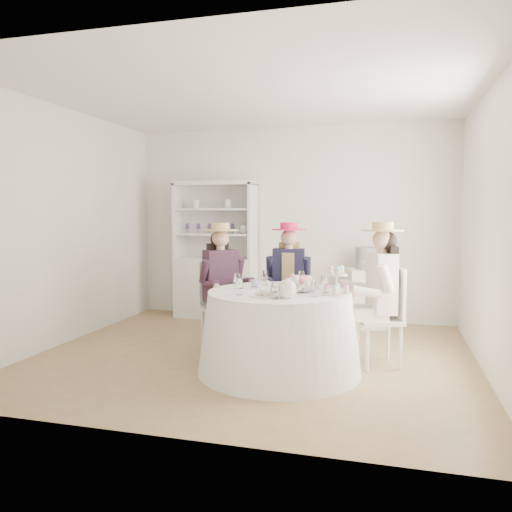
# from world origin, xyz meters

# --- Properties ---
(ground) EXTENTS (4.50, 4.50, 0.00)m
(ground) POSITION_xyz_m (0.00, 0.00, 0.00)
(ground) COLOR olive
(ground) RESTS_ON ground
(ceiling) EXTENTS (4.50, 4.50, 0.00)m
(ceiling) POSITION_xyz_m (0.00, 0.00, 2.70)
(ceiling) COLOR white
(ceiling) RESTS_ON wall_back
(wall_back) EXTENTS (4.50, 0.00, 4.50)m
(wall_back) POSITION_xyz_m (0.00, 2.00, 1.35)
(wall_back) COLOR silver
(wall_back) RESTS_ON ground
(wall_front) EXTENTS (4.50, 0.00, 4.50)m
(wall_front) POSITION_xyz_m (0.00, -2.00, 1.35)
(wall_front) COLOR silver
(wall_front) RESTS_ON ground
(wall_left) EXTENTS (0.00, 4.50, 4.50)m
(wall_left) POSITION_xyz_m (-2.25, 0.00, 1.35)
(wall_left) COLOR silver
(wall_left) RESTS_ON ground
(wall_right) EXTENTS (0.00, 4.50, 4.50)m
(wall_right) POSITION_xyz_m (2.25, 0.00, 1.35)
(wall_right) COLOR silver
(wall_right) RESTS_ON ground
(tea_table) EXTENTS (1.54, 1.54, 0.77)m
(tea_table) POSITION_xyz_m (0.37, -0.44, 0.38)
(tea_table) COLOR white
(tea_table) RESTS_ON ground
(hutch) EXTENTS (1.24, 0.66, 1.95)m
(hutch) POSITION_xyz_m (-1.05, 1.77, 0.69)
(hutch) COLOR silver
(hutch) RESTS_ON ground
(side_table) EXTENTS (0.61, 0.61, 0.77)m
(side_table) POSITION_xyz_m (1.08, 1.69, 0.38)
(side_table) COLOR silver
(side_table) RESTS_ON ground
(hatbox) EXTENTS (0.29, 0.29, 0.29)m
(hatbox) POSITION_xyz_m (1.08, 1.69, 0.91)
(hatbox) COLOR black
(hatbox) RESTS_ON side_table
(guest_left) EXTENTS (0.59, 0.59, 1.40)m
(guest_left) POSITION_xyz_m (-0.41, 0.18, 0.79)
(guest_left) COLOR silver
(guest_left) RESTS_ON ground
(guest_mid) EXTENTS (0.52, 0.54, 1.40)m
(guest_mid) POSITION_xyz_m (0.26, 0.56, 0.79)
(guest_mid) COLOR silver
(guest_mid) RESTS_ON ground
(guest_right) EXTENTS (0.59, 0.54, 1.42)m
(guest_right) POSITION_xyz_m (1.27, -0.01, 0.80)
(guest_right) COLOR silver
(guest_right) RESTS_ON ground
(spare_chair) EXTENTS (0.55, 0.55, 0.95)m
(spare_chair) POSITION_xyz_m (-0.69, 1.08, 0.51)
(spare_chair) COLOR silver
(spare_chair) RESTS_ON ground
(teacup_a) EXTENTS (0.12, 0.12, 0.07)m
(teacup_a) POSITION_xyz_m (0.10, -0.29, 0.81)
(teacup_a) COLOR white
(teacup_a) RESTS_ON tea_table
(teacup_b) EXTENTS (0.07, 0.07, 0.06)m
(teacup_b) POSITION_xyz_m (0.42, -0.18, 0.80)
(teacup_b) COLOR white
(teacup_b) RESTS_ON tea_table
(teacup_c) EXTENTS (0.10, 0.10, 0.07)m
(teacup_c) POSITION_xyz_m (0.64, -0.35, 0.81)
(teacup_c) COLOR white
(teacup_c) RESTS_ON tea_table
(flower_bowl) EXTENTS (0.29, 0.29, 0.06)m
(flower_bowl) POSITION_xyz_m (0.58, -0.42, 0.80)
(flower_bowl) COLOR white
(flower_bowl) RESTS_ON tea_table
(flower_arrangement) EXTENTS (0.20, 0.20, 0.07)m
(flower_arrangement) POSITION_xyz_m (0.57, -0.43, 0.87)
(flower_arrangement) COLOR pink
(flower_arrangement) RESTS_ON tea_table
(table_teapot) EXTENTS (0.24, 0.17, 0.18)m
(table_teapot) POSITION_xyz_m (0.52, -0.78, 0.85)
(table_teapot) COLOR white
(table_teapot) RESTS_ON tea_table
(sandwich_plate) EXTENTS (0.25, 0.25, 0.06)m
(sandwich_plate) POSITION_xyz_m (0.31, -0.74, 0.79)
(sandwich_plate) COLOR white
(sandwich_plate) RESTS_ON tea_table
(cupcake_stand) EXTENTS (0.27, 0.27, 0.25)m
(cupcake_stand) POSITION_xyz_m (0.91, -0.46, 0.86)
(cupcake_stand) COLOR white
(cupcake_stand) RESTS_ON tea_table
(stemware_set) EXTENTS (0.91, 0.91, 0.15)m
(stemware_set) POSITION_xyz_m (0.37, -0.44, 0.85)
(stemware_set) COLOR white
(stemware_set) RESTS_ON tea_table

